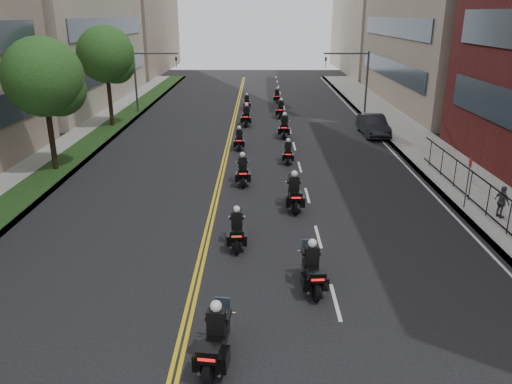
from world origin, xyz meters
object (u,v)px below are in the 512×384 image
motorcycle_10 (246,117)px  motorcycle_11 (281,110)px  motorcycle_3 (312,270)px  motorcycle_4 (237,231)px  motorcycle_8 (239,140)px  pedestrian_c (502,202)px  motorcycle_7 (288,153)px  parked_sedan (373,125)px  motorcycle_12 (247,103)px  motorcycle_9 (284,127)px  motorcycle_13 (277,97)px  motorcycle_2 (216,341)px  motorcycle_5 (294,194)px  motorcycle_6 (243,172)px

motorcycle_10 → motorcycle_11: bearing=51.1°
motorcycle_3 → motorcycle_4: (-2.65, 3.28, -0.04)m
motorcycle_8 → motorcycle_10: motorcycle_10 is taller
motorcycle_11 → pedestrian_c: bearing=-63.2°
motorcycle_7 → motorcycle_4: bearing=-100.5°
parked_sedan → motorcycle_12: bearing=129.8°
motorcycle_12 → pedestrian_c: 30.08m
motorcycle_3 → motorcycle_9: size_ratio=0.95×
motorcycle_3 → parked_sedan: (6.90, 22.56, 0.07)m
pedestrian_c → motorcycle_10: bearing=13.9°
motorcycle_9 → parked_sedan: bearing=9.5°
motorcycle_13 → motorcycle_10: bearing=-103.3°
motorcycle_2 → motorcycle_11: 33.44m
motorcycle_2 → motorcycle_5: bearing=83.8°
motorcycle_6 → motorcycle_8: 7.44m
motorcycle_7 → motorcycle_12: size_ratio=0.99×
motorcycle_6 → motorcycle_5: bearing=-58.3°
motorcycle_5 → motorcycle_7: size_ratio=1.21×
motorcycle_13 → motorcycle_5: bearing=-89.3°
motorcycle_7 → motorcycle_8: (-3.14, 3.33, 0.02)m
motorcycle_2 → motorcycle_7: bearing=89.0°
motorcycle_9 → motorcycle_13: 15.39m
motorcycle_7 → motorcycle_10: bearing=106.9°
motorcycle_7 → pedestrian_c: (8.99, -9.17, 0.29)m
motorcycle_10 → pedestrian_c: (11.83, -20.04, 0.16)m
motorcycle_3 → motorcycle_13: motorcycle_3 is taller
motorcycle_7 → motorcycle_5: bearing=-88.7°
motorcycle_8 → motorcycle_2: bearing=-89.3°
motorcycle_8 → parked_sedan: 10.83m
motorcycle_3 → motorcycle_5: motorcycle_5 is taller
motorcycle_2 → motorcycle_11: bearing=92.5°
motorcycle_4 → motorcycle_8: motorcycle_4 is taller
motorcycle_3 → motorcycle_11: size_ratio=1.04×
motorcycle_2 → motorcycle_7: motorcycle_2 is taller
motorcycle_5 → motorcycle_6: 4.47m
motorcycle_3 → parked_sedan: motorcycle_3 is taller
motorcycle_11 → motorcycle_9: bearing=-84.1°
motorcycle_2 → motorcycle_12: 37.40m
motorcycle_6 → motorcycle_9: motorcycle_9 is taller
motorcycle_2 → pedestrian_c: motorcycle_2 is taller
motorcycle_7 → motorcycle_11: (0.14, 14.32, 0.07)m
motorcycle_4 → motorcycle_5: 4.80m
motorcycle_4 → motorcycle_12: 30.26m
motorcycle_9 → motorcycle_10: size_ratio=1.01×
motorcycle_5 → motorcycle_9: (0.24, 14.58, 0.01)m
parked_sedan → motorcycle_10: bearing=158.5°
motorcycle_13 → motorcycle_3: bearing=-89.1°
motorcycle_6 → pedestrian_c: bearing=-26.6°
motorcycle_7 → motorcycle_13: bearing=92.0°
motorcycle_13 → motorcycle_6: bearing=-94.9°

